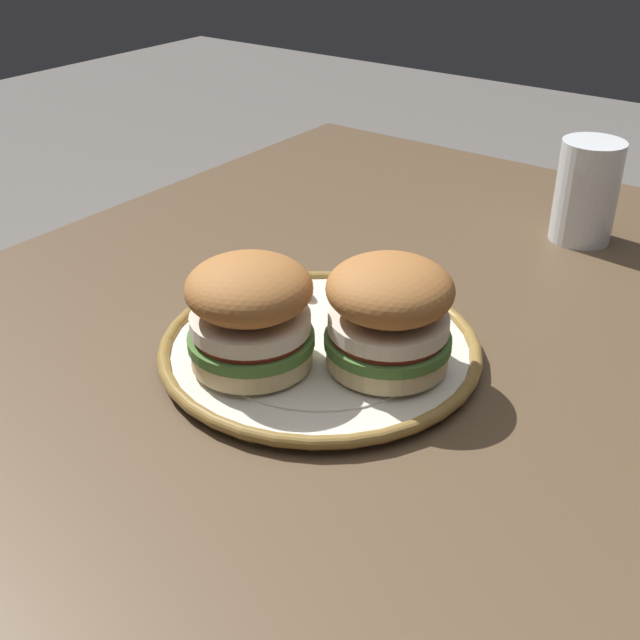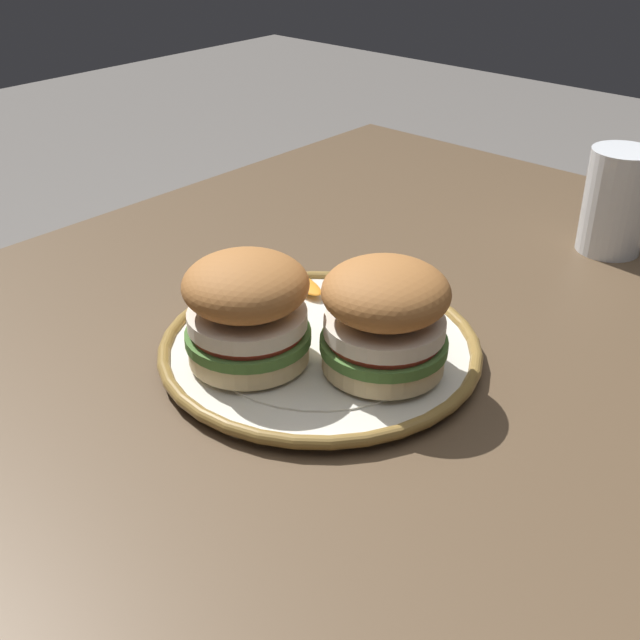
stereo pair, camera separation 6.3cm
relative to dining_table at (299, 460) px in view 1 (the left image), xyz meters
name	(u,v)px [view 1 (the left image)]	position (x,y,z in m)	size (l,w,h in m)	color
dining_table	(299,460)	(0.00, 0.00, 0.00)	(1.38, 0.93, 0.71)	brown
dinner_plate	(320,348)	(-0.05, -0.01, 0.10)	(0.30, 0.30, 0.02)	silver
sandwich_half_left	(389,313)	(-0.05, 0.06, 0.16)	(0.15, 0.15, 0.10)	beige
sandwich_half_right	(250,312)	(0.02, -0.04, 0.16)	(0.16, 0.16, 0.10)	beige
orange_peel_curled	(222,316)	(-0.03, -0.11, 0.11)	(0.06, 0.06, 0.01)	orange
orange_peel_strip_long	(391,307)	(-0.14, 0.01, 0.11)	(0.04, 0.07, 0.01)	orange
orange_peel_strip_short	(289,283)	(-0.12, -0.10, 0.11)	(0.04, 0.08, 0.01)	orange
drinking_glass	(585,199)	(-0.46, 0.09, 0.14)	(0.08, 0.08, 0.12)	white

